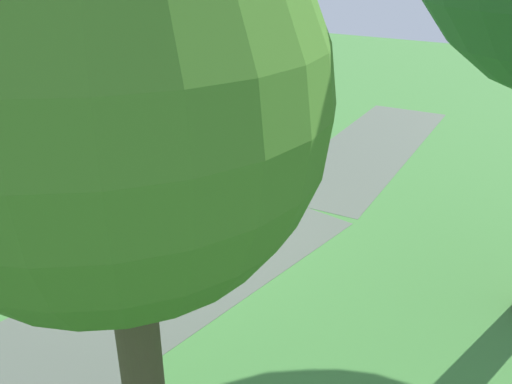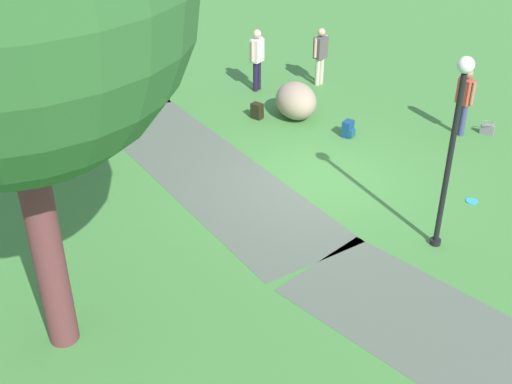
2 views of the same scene
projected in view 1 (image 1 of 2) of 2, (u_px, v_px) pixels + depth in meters
ground_plane at (161, 222)px, 10.00m from camera, size 48.00×48.00×0.00m
footpath_segment_near at (369, 147)px, 13.75m from camera, size 8.10×2.62×0.01m
footpath_segment_mid at (146, 299)px, 7.80m from camera, size 8.23×3.28×0.01m
young_tree_near_path at (111, 106)px, 3.34m from camera, size 2.81×2.81×5.21m
lamp_post at (247, 74)px, 11.44m from camera, size 0.28×0.28×3.58m
woman_with_handbag at (38, 126)px, 12.21m from camera, size 0.51×0.31×1.66m
handbag_on_grass at (46, 150)px, 13.15m from camera, size 0.34×0.34×0.31m
spare_backpack_on_lawn at (41, 205)px, 10.21m from camera, size 0.31×0.32×0.40m
frisbee_on_grass at (178, 160)px, 12.93m from camera, size 0.24×0.24×0.02m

